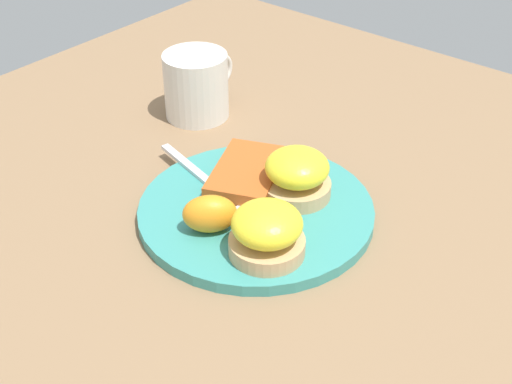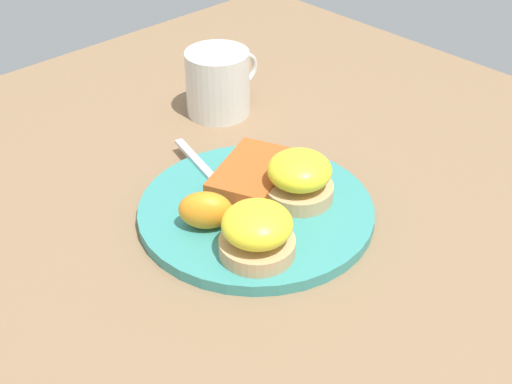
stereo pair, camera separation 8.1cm
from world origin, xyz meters
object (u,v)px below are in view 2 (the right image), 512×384
object	(u,v)px
sandwich_benedict_left	(257,232)
cup	(218,83)
orange_wedge	(206,210)
sandwich_benedict_right	(299,177)
hashbrown_patty	(253,173)
fork	(220,185)

from	to	relation	value
sandwich_benedict_left	cup	world-z (taller)	cup
orange_wedge	cup	size ratio (longest dim) A/B	0.50
sandwich_benedict_left	cup	xyz separation A→B (m)	(0.19, 0.28, 0.00)
sandwich_benedict_right	orange_wedge	distance (m)	0.12
hashbrown_patty	cup	bearing A→B (deg)	60.54
sandwich_benedict_right	cup	xyz separation A→B (m)	(0.09, 0.24, 0.00)
sandwich_benedict_right	orange_wedge	bearing A→B (deg)	164.11
orange_wedge	cup	bearing A→B (deg)	46.14
cup	hashbrown_patty	bearing A→B (deg)	-119.46
hashbrown_patty	fork	size ratio (longest dim) A/B	0.57
sandwich_benedict_left	orange_wedge	size ratio (longest dim) A/B	1.35
sandwich_benedict_right	cup	distance (m)	0.26
sandwich_benedict_left	hashbrown_patty	size ratio (longest dim) A/B	0.69
sandwich_benedict_left	fork	distance (m)	0.13
sandwich_benedict_right	hashbrown_patty	bearing A→B (deg)	102.28
fork	orange_wedge	bearing A→B (deg)	-142.06
orange_wedge	cup	distance (m)	0.29
sandwich_benedict_left	hashbrown_patty	bearing A→B (deg)	48.59
sandwich_benedict_left	fork	world-z (taller)	sandwich_benedict_left
orange_wedge	fork	distance (m)	0.08
fork	sandwich_benedict_left	bearing A→B (deg)	-113.38
sandwich_benedict_left	sandwich_benedict_right	bearing A→B (deg)	20.84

